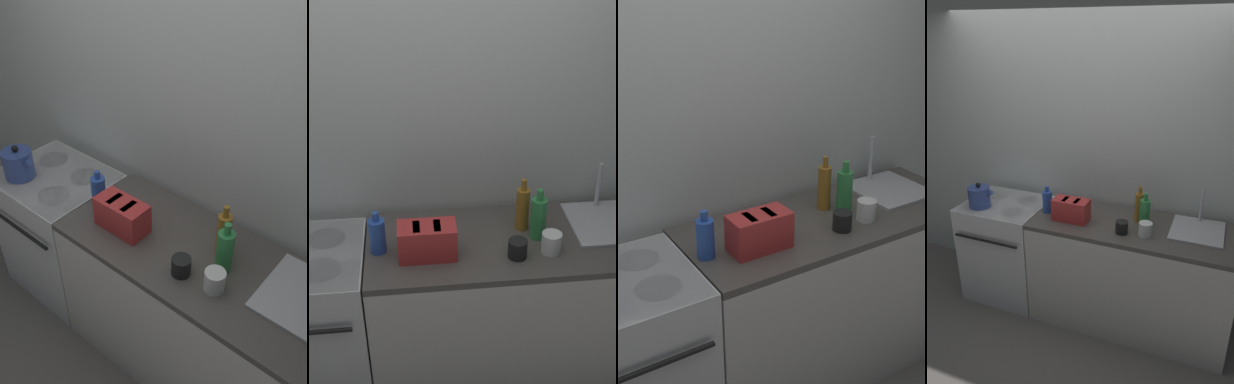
# 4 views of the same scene
# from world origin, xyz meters

# --- Properties ---
(ground_plane) EXTENTS (12.00, 12.00, 0.00)m
(ground_plane) POSITION_xyz_m (0.00, 0.00, 0.00)
(ground_plane) COLOR slate
(wall_back) EXTENTS (8.00, 0.05, 2.60)m
(wall_back) POSITION_xyz_m (0.00, 0.71, 1.30)
(wall_back) COLOR silver
(wall_back) RESTS_ON ground_plane
(stove) EXTENTS (0.70, 0.65, 0.93)m
(stove) POSITION_xyz_m (-0.59, 0.31, 0.48)
(stove) COLOR silver
(stove) RESTS_ON ground_plane
(counter_block) EXTENTS (1.61, 0.65, 0.93)m
(counter_block) POSITION_xyz_m (0.57, 0.33, 0.46)
(counter_block) COLOR silver
(counter_block) RESTS_ON ground_plane
(kettle) EXTENTS (0.24, 0.19, 0.22)m
(kettle) POSITION_xyz_m (-0.75, 0.17, 1.02)
(kettle) COLOR #33478C
(kettle) RESTS_ON stove
(toaster) EXTENTS (0.29, 0.15, 0.18)m
(toaster) POSITION_xyz_m (0.08, 0.23, 1.02)
(toaster) COLOR red
(toaster) RESTS_ON counter_block
(sink_tray) EXTENTS (0.39, 0.41, 0.28)m
(sink_tray) POSITION_xyz_m (1.05, 0.42, 0.94)
(sink_tray) COLOR #B7B7BC
(sink_tray) RESTS_ON counter_block
(bottle_amber) EXTENTS (0.07, 0.07, 0.29)m
(bottle_amber) POSITION_xyz_m (0.59, 0.42, 1.05)
(bottle_amber) COLOR #9E6B23
(bottle_amber) RESTS_ON counter_block
(bottle_green) EXTENTS (0.08, 0.08, 0.28)m
(bottle_green) POSITION_xyz_m (0.65, 0.33, 1.05)
(bottle_green) COLOR #338C47
(bottle_green) RESTS_ON counter_block
(bottle_blue) EXTENTS (0.08, 0.08, 0.23)m
(bottle_blue) POSITION_xyz_m (-0.16, 0.30, 1.02)
(bottle_blue) COLOR #2D56B7
(bottle_blue) RESTS_ON counter_block
(cup_white) EXTENTS (0.10, 0.10, 0.11)m
(cup_white) POSITION_xyz_m (0.69, 0.20, 0.98)
(cup_white) COLOR white
(cup_white) RESTS_ON counter_block
(cup_black) EXTENTS (0.10, 0.10, 0.09)m
(cup_black) POSITION_xyz_m (0.52, 0.18, 0.98)
(cup_black) COLOR black
(cup_black) RESTS_ON counter_block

